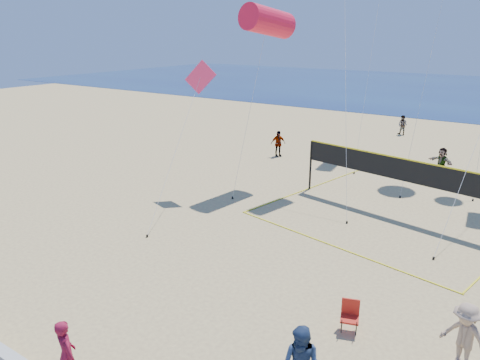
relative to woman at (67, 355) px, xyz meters
The scene contains 9 objects.
woman is the anchor object (origin of this frame).
bystander_b 9.11m from the woman, 37.89° to the left, with size 1.13×0.65×1.76m, color tan.
far_person_0 21.49m from the woman, 107.23° to the left, with size 0.97×0.40×1.65m, color gray.
far_person_1 21.95m from the woman, 81.35° to the left, with size 1.52×0.48×1.64m, color gray.
far_person_3 31.65m from the woman, 92.94° to the left, with size 0.74×0.57×1.52m, color gray.
camp_chair 7.12m from the woman, 51.44° to the left, with size 0.59×0.69×0.99m.
volleyball_net 15.06m from the woman, 78.90° to the left, with size 11.26×11.14×2.57m.
kite_0 17.64m from the woman, 105.40° to the left, with size 1.68×4.87×8.99m.
kite_3 14.34m from the woman, 116.27° to the left, with size 2.59×5.96×6.44m.
Camera 1 is at (5.00, -7.45, 7.70)m, focal length 35.00 mm.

